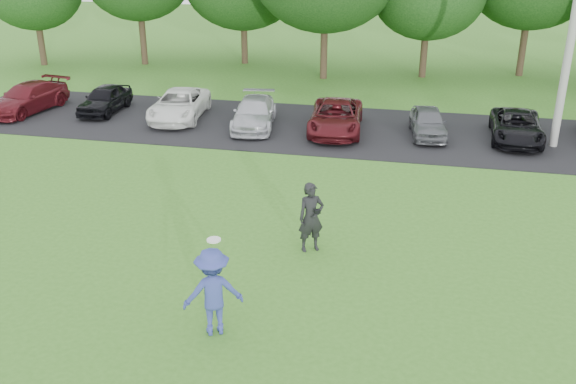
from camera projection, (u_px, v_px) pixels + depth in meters
name	position (u px, v px, depth m)	size (l,w,h in m)	color
ground	(253.00, 313.00, 13.42)	(100.00, 100.00, 0.00)	#397320
parking_lot	(339.00, 129.00, 25.11)	(32.00, 6.50, 0.03)	black
utility_pole	(575.00, 16.00, 21.44)	(0.28, 0.28, 9.22)	#A3A39E
frisbee_player	(213.00, 292.00, 12.47)	(1.37, 1.13, 2.07)	#354095
camera_bystander	(311.00, 217.00, 15.65)	(0.77, 0.69, 1.78)	black
parked_cars	(329.00, 115.00, 24.88)	(28.54, 4.81, 1.18)	#59131A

